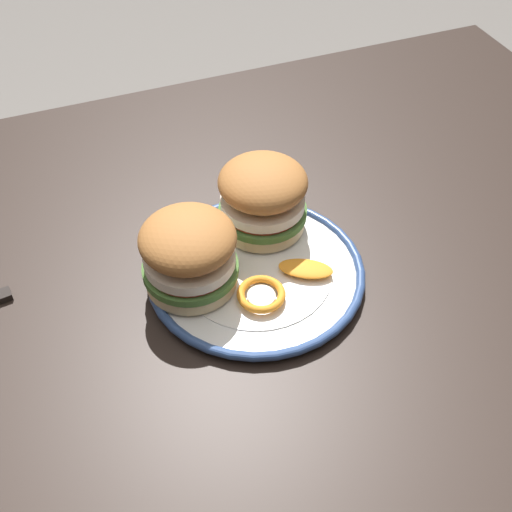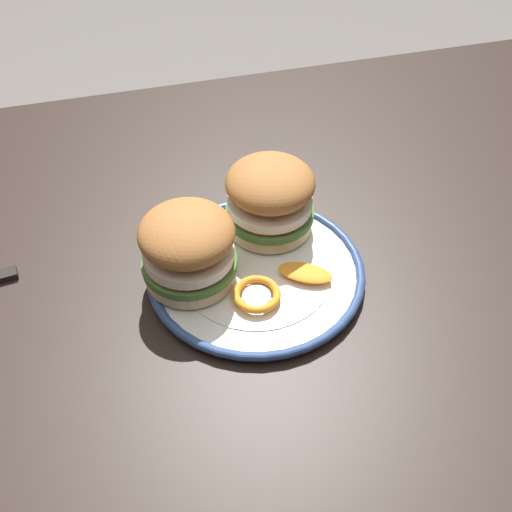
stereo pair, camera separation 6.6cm
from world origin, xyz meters
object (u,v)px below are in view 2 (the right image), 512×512
Objects in this scene: dining_table at (211,306)px; sandwich_half_right at (270,197)px; dinner_plate at (256,273)px; sandwich_half_left at (188,247)px.

dining_table is 0.19m from sandwich_half_right.
sandwich_half_right is at bearing -162.76° from dining_table.
sandwich_half_right is (-0.04, -0.07, 0.06)m from dinner_plate.
dinner_plate is 1.70× the size of sandwich_half_right.
dinner_plate is at bearing 173.90° from sandwich_half_left.
sandwich_half_left is at bearing -6.10° from dinner_plate.
sandwich_half_left is 0.96× the size of sandwich_half_right.
dinner_plate is (-0.05, 0.05, 0.10)m from dining_table.
dinner_plate reaches higher than dining_table.
sandwich_half_left is at bearing 51.87° from dining_table.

